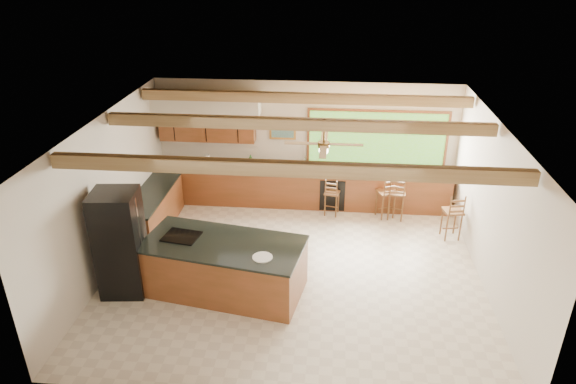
{
  "coord_description": "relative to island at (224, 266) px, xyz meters",
  "views": [
    {
      "loc": [
        0.68,
        -8.46,
        5.78
      ],
      "look_at": [
        -0.19,
        0.8,
        1.33
      ],
      "focal_mm": 32.0,
      "sensor_mm": 36.0,
      "label": 1
    }
  ],
  "objects": [
    {
      "name": "bar_stool_d",
      "position": [
        4.53,
        2.28,
        0.13
      ],
      "size": [
        0.45,
        0.45,
        1.08
      ],
      "rotation": [
        0.0,
        0.0,
        0.19
      ],
      "color": "brown",
      "rests_on": "ground"
    },
    {
      "name": "bar_stool_c",
      "position": [
        3.17,
        3.13,
        0.12
      ],
      "size": [
        0.5,
        0.51,
        1.06
      ],
      "rotation": [
        0.0,
        0.0,
        0.43
      ],
      "color": "brown",
      "rests_on": "ground"
    },
    {
      "name": "refrigerator",
      "position": [
        -1.82,
        -0.17,
        0.5
      ],
      "size": [
        0.85,
        0.83,
        2.0
      ],
      "rotation": [
        0.0,
        0.0,
        0.1
      ],
      "color": "black",
      "rests_on": "ground"
    },
    {
      "name": "bar_stool_b",
      "position": [
        3.42,
        3.08,
        0.14
      ],
      "size": [
        0.45,
        0.45,
        1.09
      ],
      "rotation": [
        0.0,
        0.0,
        -0.15
      ],
      "color": "brown",
      "rests_on": "ground"
    },
    {
      "name": "bar_stool_a",
      "position": [
        1.92,
        3.13,
        0.05
      ],
      "size": [
        0.4,
        0.4,
        0.94
      ],
      "rotation": [
        0.0,
        0.0,
        -0.19
      ],
      "color": "brown",
      "rests_on": "ground"
    },
    {
      "name": "ground",
      "position": [
        1.23,
        0.73,
        -0.5
      ],
      "size": [
        7.2,
        7.2,
        0.0
      ],
      "primitive_type": "plane",
      "color": "beige",
      "rests_on": "ground"
    },
    {
      "name": "room_shell",
      "position": [
        1.06,
        1.39,
        1.71
      ],
      "size": [
        7.27,
        6.54,
        3.02
      ],
      "color": "beige",
      "rests_on": "ground"
    },
    {
      "name": "counter_run",
      "position": [
        0.41,
        3.25,
        -0.04
      ],
      "size": [
        7.12,
        3.1,
        1.24
      ],
      "color": "brown",
      "rests_on": "ground"
    },
    {
      "name": "island",
      "position": [
        0.0,
        0.0,
        0.0
      ],
      "size": [
        3.07,
        1.83,
        1.02
      ],
      "rotation": [
        0.0,
        0.0,
        -0.17
      ],
      "color": "brown",
      "rests_on": "ground"
    }
  ]
}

